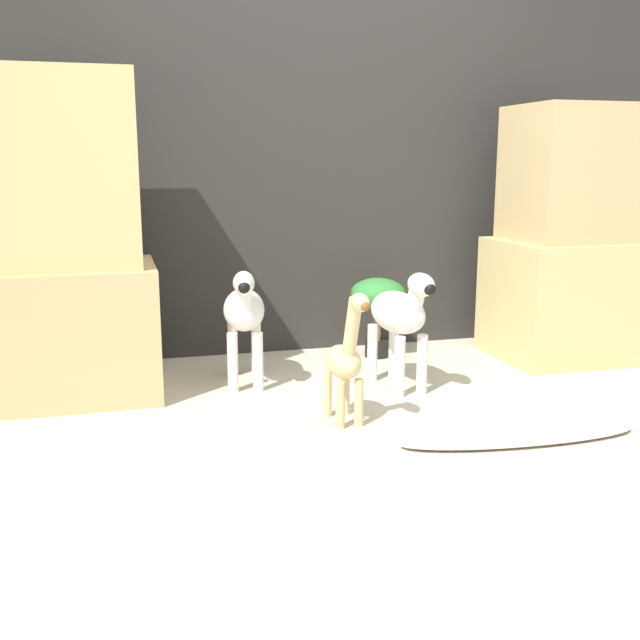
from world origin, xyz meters
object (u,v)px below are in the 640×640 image
zebra_right (400,316)px  giraffe_figurine (346,359)px  zebra_left (244,313)px  potted_palm_front (378,299)px  surfboard (516,435)px

zebra_right → giraffe_figurine: bearing=-134.6°
zebra_left → giraffe_figurine: zebra_left is taller
zebra_left → potted_palm_front: 0.91m
zebra_left → potted_palm_front: (0.84, 0.35, -0.03)m
potted_palm_front → zebra_right: bearing=-99.9°
zebra_left → giraffe_figurine: bearing=-65.3°
giraffe_figurine → zebra_right: bearing=45.4°
potted_palm_front → surfboard: size_ratio=0.45×
potted_palm_front → surfboard: potted_palm_front is taller
giraffe_figurine → potted_palm_front: 1.17m
potted_palm_front → giraffe_figurine: bearing=-116.6°
potted_palm_front → surfboard: 1.46m
giraffe_figurine → surfboard: 0.77m
zebra_left → surfboard: (0.94, -1.07, -0.35)m
zebra_right → zebra_left: size_ratio=1.00×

